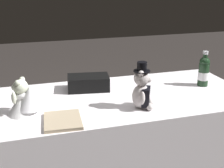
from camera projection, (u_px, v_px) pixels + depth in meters
The scene contains 7 objects.
reception_table at pixel (112, 145), 2.29m from camera, with size 2.01×0.87×0.78m, color white.
teddy_bear_groom at pixel (143, 90), 1.95m from camera, with size 0.15×0.15×0.31m.
teddy_bear_bride at pixel (24, 99), 1.87m from camera, with size 0.24×0.21×0.23m.
champagne_bottle at pixel (204, 71), 2.36m from camera, with size 0.08×0.08×0.28m.
signing_pen at pixel (199, 79), 2.54m from camera, with size 0.10×0.13×0.01m.
gift_case_black at pixel (88, 83), 2.29m from camera, with size 0.33×0.23×0.11m.
guestbook at pixel (63, 121), 1.79m from camera, with size 0.22×0.25×0.02m, color tan.
Camera 1 is at (0.57, 1.92, 1.60)m, focal length 48.73 mm.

